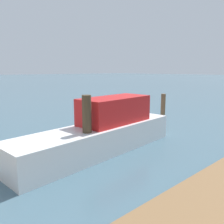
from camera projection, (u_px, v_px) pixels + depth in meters
name	position (u px, v px, depth m)	size (l,w,h in m)	color
ground_plane	(8.00, 142.00, 10.46)	(300.00, 300.00, 0.00)	#476675
floating_dock	(211.00, 206.00, 5.38)	(10.35, 2.00, 0.18)	olive
dock_piling_1	(87.00, 129.00, 8.11)	(0.32, 0.32, 2.34)	#473826
dock_piling_2	(163.00, 111.00, 12.72)	(0.25, 0.25, 1.90)	brown
moored_boat_0	(103.00, 131.00, 9.25)	(7.44, 2.34, 2.09)	white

